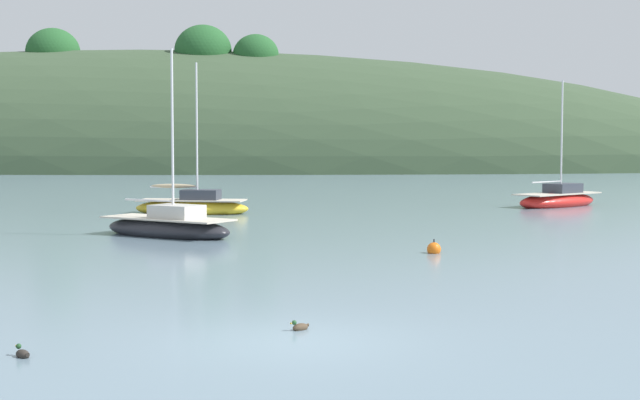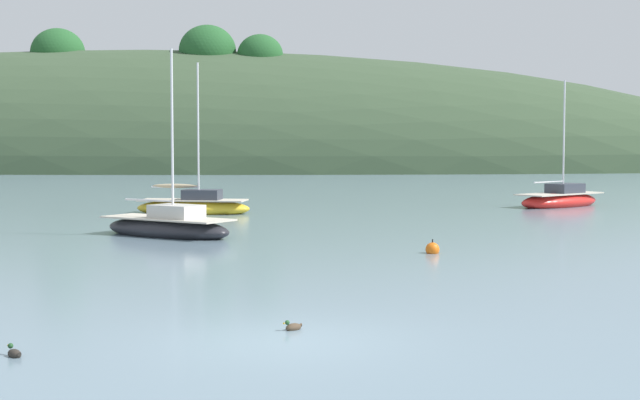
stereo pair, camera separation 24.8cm
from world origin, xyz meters
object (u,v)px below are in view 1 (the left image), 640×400
Objects in this scene: sailboat_red_portside at (193,206)px; sailboat_blue_center at (168,227)px; sailboat_white_near at (558,200)px; mooring_buoy_inner at (434,249)px; duck_lone_left at (23,354)px; duck_straggler at (300,327)px.

sailboat_blue_center is at bearing -85.77° from sailboat_red_portside.
sailboat_white_near reaches higher than mooring_buoy_inner.
sailboat_blue_center reaches higher than duck_lone_left.
sailboat_blue_center is (0.77, -10.45, -0.01)m from sailboat_red_portside.
sailboat_red_portside reaches higher than duck_lone_left.
duck_lone_left and duck_straggler have the same top height.
duck_straggler is (5.57, -16.87, -0.30)m from sailboat_blue_center.
sailboat_red_portside is 29.68m from duck_lone_left.
mooring_buoy_inner is 12.46m from duck_straggler.
duck_lone_left is 4.99m from duck_straggler.
sailboat_white_near is 22.43m from mooring_buoy_inner.
mooring_buoy_inner is at bearing -112.43° from sailboat_white_near.
mooring_buoy_inner is at bearing -28.24° from sailboat_blue_center.
duck_straggler is at bearing -107.02° from mooring_buoy_inner.
sailboat_blue_center is 18.76× the size of duck_straggler.
sailboat_red_portside reaches higher than sailboat_white_near.
duck_straggler is (4.43, 2.29, 0.00)m from duck_lone_left.
duck_lone_left is (-8.08, -14.21, -0.07)m from mooring_buoy_inner.
duck_straggler is at bearing -110.50° from sailboat_white_near.
sailboat_white_near reaches higher than duck_straggler.
sailboat_white_near is 19.31m from sailboat_red_portside.
mooring_buoy_inner is (10.00, -15.41, -0.23)m from sailboat_red_portside.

